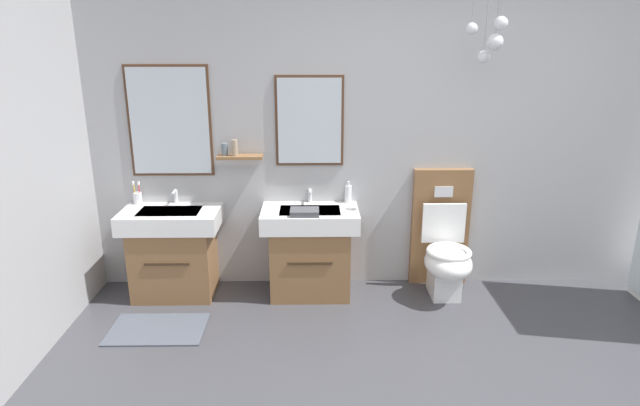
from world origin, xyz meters
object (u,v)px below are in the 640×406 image
Objects in this scene: toilet at (444,249)px; folded_hand_towel at (305,212)px; soap_dispenser at (348,194)px; vanity_sink_left at (174,250)px; toothbrush_cup at (138,197)px; vanity_sink_right at (310,249)px.

folded_hand_towel is at bearing -172.60° from toilet.
soap_dispenser is (-0.78, 0.17, 0.42)m from toilet.
toilet reaches higher than vanity_sink_left.
toothbrush_cup reaches higher than vanity_sink_left.
vanity_sink_left is 2.19m from toilet.
soap_dispenser is at bearing 7.02° from vanity_sink_left.
toilet is 1.20m from folded_hand_towel.
folded_hand_towel is (1.37, -0.31, -0.03)m from toothbrush_cup.
vanity_sink_right is at bearing 0.00° from vanity_sink_left.
toilet is at bearing -12.42° from soap_dispenser.
soap_dispenser reaches higher than vanity_sink_right.
toothbrush_cup is at bearing 167.31° from folded_hand_towel.
soap_dispenser is (1.42, 0.17, 0.41)m from vanity_sink_left.
vanity_sink_right is 3.49× the size of folded_hand_towel.
vanity_sink_left is at bearing 172.32° from folded_hand_towel.
folded_hand_towel reaches higher than vanity_sink_right.
vanity_sink_left is at bearing 180.00° from vanity_sink_right.
vanity_sink_right is at bearing -179.82° from toilet.
soap_dispenser is 0.48m from folded_hand_towel.
toilet reaches higher than folded_hand_towel.
vanity_sink_left is 1.48m from soap_dispenser.
toilet reaches higher than toothbrush_cup.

